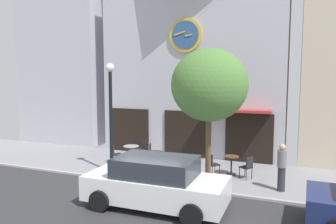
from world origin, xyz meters
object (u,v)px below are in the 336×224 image
(cafe_table_center, at_px, (231,163))
(cafe_chair_under_awning, at_px, (212,163))
(parked_car_white, at_px, (156,183))
(street_lamp, at_px, (111,118))
(cafe_chair_near_tree, at_px, (247,166))
(cafe_chair_right_end, at_px, (115,153))
(cafe_table_near_door, at_px, (155,157))
(cafe_chair_corner, at_px, (148,151))
(cafe_chair_mid_row, at_px, (142,147))
(pedestrian_grey, at_px, (282,167))
(cafe_table_near_curb, at_px, (131,150))
(street_tree, at_px, (209,85))

(cafe_table_center, bearing_deg, cafe_chair_under_awning, -146.30)
(cafe_table_center, bearing_deg, parked_car_white, -109.67)
(parked_car_white, bearing_deg, street_lamp, 139.96)
(cafe_chair_near_tree, bearing_deg, cafe_chair_right_end, 179.93)
(cafe_table_near_door, relative_size, cafe_chair_corner, 0.85)
(cafe_chair_near_tree, height_order, cafe_chair_mid_row, same)
(cafe_chair_under_awning, bearing_deg, cafe_chair_mid_row, 157.94)
(cafe_chair_right_end, xyz_separation_m, pedestrian_grey, (7.25, -0.94, 0.33))
(cafe_chair_corner, distance_m, pedestrian_grey, 6.23)
(cafe_table_near_curb, bearing_deg, street_lamp, -87.44)
(cafe_table_center, xyz_separation_m, cafe_chair_corner, (-3.97, 0.48, 0.03))
(street_lamp, xyz_separation_m, cafe_table_center, (4.72, 1.52, -1.80))
(cafe_chair_under_awning, relative_size, pedestrian_grey, 0.54)
(cafe_table_near_curb, relative_size, cafe_chair_near_tree, 0.82)
(street_lamp, height_order, pedestrian_grey, street_lamp)
(cafe_table_near_curb, height_order, parked_car_white, parked_car_white)
(cafe_table_near_curb, bearing_deg, street_tree, -27.77)
(cafe_chair_mid_row, relative_size, cafe_chair_right_end, 1.00)
(cafe_chair_corner, bearing_deg, cafe_chair_mid_row, 135.34)
(street_tree, height_order, cafe_chair_mid_row, street_tree)
(street_lamp, relative_size, pedestrian_grey, 2.71)
(street_tree, bearing_deg, cafe_chair_corner, 145.52)
(cafe_chair_mid_row, xyz_separation_m, cafe_chair_right_end, (-0.62, -1.50, 0.00))
(cafe_chair_corner, height_order, cafe_chair_right_end, same)
(street_lamp, bearing_deg, cafe_chair_right_end, 114.87)
(street_lamp, height_order, cafe_chair_mid_row, street_lamp)
(street_tree, relative_size, cafe_chair_near_tree, 5.53)
(street_tree, distance_m, cafe_table_center, 3.74)
(cafe_table_near_curb, bearing_deg, cafe_chair_corner, 8.50)
(cafe_chair_near_tree, xyz_separation_m, parked_car_white, (-2.20, -3.85, 0.23))
(pedestrian_grey, bearing_deg, street_tree, -165.85)
(street_lamp, xyz_separation_m, street_tree, (4.24, -0.40, 1.38))
(cafe_table_near_door, distance_m, cafe_chair_near_tree, 3.90)
(cafe_chair_mid_row, distance_m, parked_car_white, 6.20)
(street_tree, distance_m, cafe_chair_right_end, 5.93)
(street_tree, bearing_deg, cafe_chair_near_tree, 52.98)
(street_lamp, bearing_deg, cafe_table_center, 17.84)
(street_lamp, bearing_deg, cafe_chair_under_awning, 14.70)
(cafe_table_near_curb, distance_m, pedestrian_grey, 7.00)
(street_tree, height_order, cafe_chair_under_awning, street_tree)
(cafe_table_center, height_order, cafe_chair_corner, cafe_chair_corner)
(cafe_table_near_curb, xyz_separation_m, cafe_table_near_door, (1.60, -0.80, 0.00))
(parked_car_white, bearing_deg, cafe_chair_corner, 117.70)
(cafe_table_near_curb, bearing_deg, parked_car_white, -54.22)
(street_tree, distance_m, cafe_chair_near_tree, 3.70)
(street_tree, height_order, cafe_chair_right_end, street_tree)
(street_lamp, distance_m, cafe_chair_under_awning, 4.52)
(cafe_table_near_door, bearing_deg, cafe_chair_under_awning, -0.40)
(cafe_table_center, bearing_deg, cafe_table_near_curb, 175.77)
(cafe_table_center, relative_size, cafe_chair_corner, 0.86)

